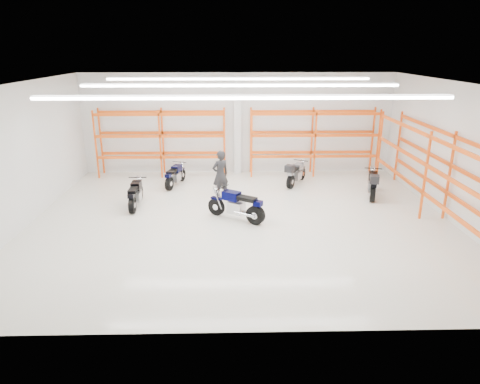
{
  "coord_description": "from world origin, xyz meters",
  "views": [
    {
      "loc": [
        -0.35,
        -13.35,
        5.52
      ],
      "look_at": [
        -0.02,
        0.5,
        0.83
      ],
      "focal_mm": 32.0,
      "sensor_mm": 36.0,
      "label": 1
    }
  ],
  "objects_px": {
    "motorcycle_main": "(238,206)",
    "standing_man": "(220,175)",
    "motorcycle_back_a": "(135,195)",
    "motorcycle_back_c": "(295,174)",
    "motorcycle_back_d": "(373,184)",
    "motorcycle_back_b": "(175,176)",
    "structural_column": "(238,124)"
  },
  "relations": [
    {
      "from": "motorcycle_back_c",
      "to": "motorcycle_back_d",
      "type": "distance_m",
      "value": 3.2
    },
    {
      "from": "motorcycle_back_b",
      "to": "standing_man",
      "type": "xyz_separation_m",
      "value": [
        1.94,
        -1.57,
        0.5
      ]
    },
    {
      "from": "motorcycle_main",
      "to": "motorcycle_back_d",
      "type": "bearing_deg",
      "value": 23.05
    },
    {
      "from": "structural_column",
      "to": "motorcycle_back_a",
      "type": "bearing_deg",
      "value": -130.35
    },
    {
      "from": "motorcycle_back_c",
      "to": "structural_column",
      "type": "distance_m",
      "value": 3.56
    },
    {
      "from": "motorcycle_back_a",
      "to": "motorcycle_back_d",
      "type": "xyz_separation_m",
      "value": [
        8.94,
        0.88,
        0.06
      ]
    },
    {
      "from": "motorcycle_main",
      "to": "motorcycle_back_b",
      "type": "xyz_separation_m",
      "value": [
        -2.57,
        3.82,
        -0.07
      ]
    },
    {
      "from": "motorcycle_back_a",
      "to": "standing_man",
      "type": "relative_size",
      "value": 1.06
    },
    {
      "from": "motorcycle_main",
      "to": "motorcycle_back_a",
      "type": "distance_m",
      "value": 3.93
    },
    {
      "from": "motorcycle_back_b",
      "to": "structural_column",
      "type": "distance_m",
      "value": 3.79
    },
    {
      "from": "motorcycle_main",
      "to": "structural_column",
      "type": "bearing_deg",
      "value": 89.06
    },
    {
      "from": "motorcycle_main",
      "to": "motorcycle_back_b",
      "type": "distance_m",
      "value": 4.6
    },
    {
      "from": "motorcycle_back_a",
      "to": "standing_man",
      "type": "height_order",
      "value": "standing_man"
    },
    {
      "from": "motorcycle_back_a",
      "to": "motorcycle_back_c",
      "type": "height_order",
      "value": "motorcycle_back_c"
    },
    {
      "from": "motorcycle_main",
      "to": "motorcycle_back_a",
      "type": "height_order",
      "value": "motorcycle_main"
    },
    {
      "from": "motorcycle_main",
      "to": "motorcycle_back_d",
      "type": "distance_m",
      "value": 5.7
    },
    {
      "from": "motorcycle_main",
      "to": "motorcycle_back_c",
      "type": "xyz_separation_m",
      "value": [
        2.48,
        3.84,
        -0.01
      ]
    },
    {
      "from": "motorcycle_back_a",
      "to": "standing_man",
      "type": "bearing_deg",
      "value": 16.33
    },
    {
      "from": "motorcycle_back_a",
      "to": "motorcycle_back_d",
      "type": "height_order",
      "value": "motorcycle_back_d"
    },
    {
      "from": "motorcycle_back_a",
      "to": "structural_column",
      "type": "relative_size",
      "value": 0.44
    },
    {
      "from": "motorcycle_main",
      "to": "standing_man",
      "type": "height_order",
      "value": "standing_man"
    },
    {
      "from": "motorcycle_main",
      "to": "motorcycle_back_b",
      "type": "relative_size",
      "value": 1.04
    },
    {
      "from": "motorcycle_back_d",
      "to": "structural_column",
      "type": "bearing_deg",
      "value": 145.23
    },
    {
      "from": "motorcycle_main",
      "to": "motorcycle_back_a",
      "type": "xyz_separation_m",
      "value": [
        -3.7,
        1.35,
        -0.05
      ]
    },
    {
      "from": "motorcycle_main",
      "to": "standing_man",
      "type": "xyz_separation_m",
      "value": [
        -0.63,
        2.25,
        0.43
      ]
    },
    {
      "from": "motorcycle_main",
      "to": "structural_column",
      "type": "relative_size",
      "value": 0.43
    },
    {
      "from": "motorcycle_main",
      "to": "motorcycle_back_b",
      "type": "bearing_deg",
      "value": 123.99
    },
    {
      "from": "motorcycle_main",
      "to": "standing_man",
      "type": "relative_size",
      "value": 1.03
    },
    {
      "from": "motorcycle_back_c",
      "to": "structural_column",
      "type": "relative_size",
      "value": 0.41
    },
    {
      "from": "motorcycle_back_b",
      "to": "standing_man",
      "type": "height_order",
      "value": "standing_man"
    },
    {
      "from": "motorcycle_back_c",
      "to": "motorcycle_back_d",
      "type": "height_order",
      "value": "motorcycle_back_d"
    },
    {
      "from": "motorcycle_back_d",
      "to": "motorcycle_back_a",
      "type": "bearing_deg",
      "value": -174.35
    }
  ]
}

